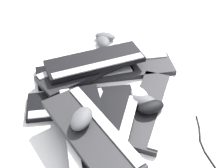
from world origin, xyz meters
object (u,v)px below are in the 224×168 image
Objects in this scene: mouse_3 at (140,96)px; keyboard_8 at (86,129)px; keyboard_2 at (101,129)px; keyboard_7 at (95,61)px; keyboard_3 at (151,108)px; mouse_4 at (105,37)px; keyboard_4 at (126,68)px; keyboard_1 at (81,103)px; mouse_2 at (103,42)px; mouse_6 at (143,101)px; mouse_5 at (151,107)px; keyboard_5 at (86,69)px; keyboard_9 at (90,132)px; mouse_0 at (82,118)px; keyboard_6 at (109,136)px; keyboard_0 at (85,71)px.

keyboard_8 is at bearing -62.85° from mouse_3.
keyboard_7 reaches higher than keyboard_2.
mouse_4 reaches higher than keyboard_3.
keyboard_1 is at bearing 103.61° from keyboard_4.
mouse_6 is (-0.48, 0.16, 0.03)m from mouse_2.
mouse_5 is (-0.02, 0.02, 0.04)m from keyboard_3.
mouse_5 is at bearing 14.18° from mouse_3.
mouse_3 reaches higher than keyboard_2.
keyboard_3 is at bearing -167.09° from mouse_6.
mouse_5 is at bearing 126.23° from keyboard_3.
keyboard_9 is (-0.37, 0.22, 0.06)m from keyboard_5.
keyboard_7 is at bearing -107.03° from keyboard_5.
keyboard_4 is at bearing -53.58° from keyboard_2.
mouse_0 reaches higher than mouse_4.
keyboard_1 is 4.15× the size of mouse_3.
keyboard_3 is at bearing -128.20° from mouse_5.
mouse_3 is (0.09, -0.22, 0.01)m from keyboard_6.
mouse_6 is at bearing 120.73° from mouse_4.
mouse_5 is (-0.04, -0.28, -0.02)m from keyboard_8.
mouse_0 reaches higher than mouse_5.
keyboard_4 is 4.17× the size of mouse_3.
mouse_6 is at bearing -74.99° from keyboard_6.
keyboard_3 is (-0.20, -0.21, 0.00)m from keyboard_1.
mouse_5 is (0.00, -0.28, -0.05)m from keyboard_9.
keyboard_1 is 1.02× the size of keyboard_3.
keyboard_7 reaches higher than mouse_5.
keyboard_4 is 4.17× the size of mouse_2.
keyboard_4 is at bearing -47.62° from keyboard_6.
keyboard_6 reaches higher than keyboard_2.
mouse_3 is at bearing -83.65° from keyboard_8.
keyboard_9 reaches higher than mouse_5.
keyboard_6 is 0.66m from mouse_2.
keyboard_7 is at bearing -51.08° from keyboard_1.
mouse_6 is (0.03, 0.03, 0.04)m from keyboard_3.
mouse_2 is (0.54, -0.37, -0.02)m from keyboard_6.
keyboard_0 is 1.00× the size of keyboard_7.
mouse_4 is at bearing -37.98° from keyboard_2.
keyboard_6 is 0.24m from mouse_3.
keyboard_5 is 0.43m from keyboard_9.
keyboard_6 reaches higher than mouse_2.
keyboard_3 is at bearing -98.37° from keyboard_2.
keyboard_5 is at bearing -64.93° from mouse_5.
mouse_3 is at bearing 120.79° from mouse_4.
mouse_3 is at bearing -168.38° from keyboard_0.
keyboard_5 is at bearing -145.75° from mouse_3.
keyboard_1 is 0.25m from mouse_6.
keyboard_4 is 4.17× the size of mouse_4.
keyboard_9 is 0.74m from mouse_4.
mouse_2 and mouse_4 have the same top height.
mouse_0 is 1.00× the size of mouse_3.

